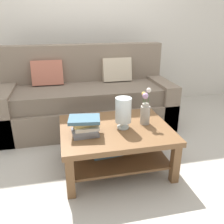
{
  "coord_description": "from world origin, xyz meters",
  "views": [
    {
      "loc": [
        -0.48,
        -2.3,
        1.41
      ],
      "look_at": [
        -0.0,
        -0.15,
        0.53
      ],
      "focal_mm": 38.22,
      "sensor_mm": 36.0,
      "label": 1
    }
  ],
  "objects_px": {
    "glass_hurricane_vase": "(123,111)",
    "flower_pitcher": "(145,111)",
    "couch": "(87,99)",
    "book_stack_main": "(85,126)",
    "coffee_table": "(115,138)"
  },
  "relations": [
    {
      "from": "glass_hurricane_vase",
      "to": "flower_pitcher",
      "type": "xyz_separation_m",
      "value": [
        0.23,
        0.05,
        -0.04
      ]
    },
    {
      "from": "couch",
      "to": "glass_hurricane_vase",
      "type": "height_order",
      "value": "couch"
    },
    {
      "from": "book_stack_main",
      "to": "glass_hurricane_vase",
      "type": "relative_size",
      "value": 1.0
    },
    {
      "from": "glass_hurricane_vase",
      "to": "flower_pitcher",
      "type": "relative_size",
      "value": 0.82
    },
    {
      "from": "couch",
      "to": "flower_pitcher",
      "type": "relative_size",
      "value": 6.11
    },
    {
      "from": "couch",
      "to": "coffee_table",
      "type": "xyz_separation_m",
      "value": [
        0.13,
        -1.08,
        -0.05
      ]
    },
    {
      "from": "book_stack_main",
      "to": "glass_hurricane_vase",
      "type": "height_order",
      "value": "glass_hurricane_vase"
    },
    {
      "from": "coffee_table",
      "to": "book_stack_main",
      "type": "xyz_separation_m",
      "value": [
        -0.29,
        -0.07,
        0.19
      ]
    },
    {
      "from": "couch",
      "to": "book_stack_main",
      "type": "relative_size",
      "value": 7.39
    },
    {
      "from": "couch",
      "to": "flower_pitcher",
      "type": "height_order",
      "value": "couch"
    },
    {
      "from": "flower_pitcher",
      "to": "coffee_table",
      "type": "bearing_deg",
      "value": -175.27
    },
    {
      "from": "glass_hurricane_vase",
      "to": "coffee_table",
      "type": "bearing_deg",
      "value": 161.59
    },
    {
      "from": "book_stack_main",
      "to": "flower_pitcher",
      "type": "xyz_separation_m",
      "value": [
        0.6,
        0.1,
        0.06
      ]
    },
    {
      "from": "coffee_table",
      "to": "glass_hurricane_vase",
      "type": "height_order",
      "value": "glass_hurricane_vase"
    },
    {
      "from": "couch",
      "to": "coffee_table",
      "type": "relative_size",
      "value": 2.14
    }
  ]
}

